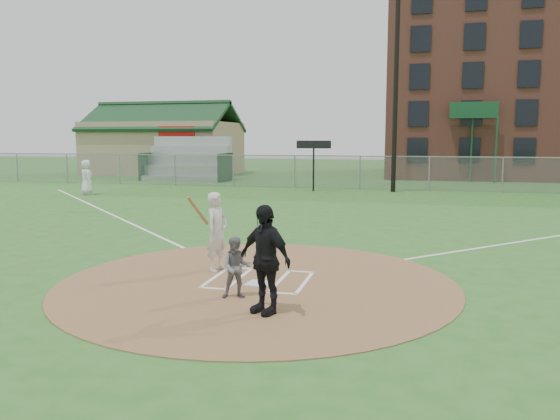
% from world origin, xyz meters
% --- Properties ---
extents(ground, '(140.00, 140.00, 0.00)m').
position_xyz_m(ground, '(0.00, 0.00, 0.00)').
color(ground, '#2B6221').
rests_on(ground, ground).
extents(dirt_circle, '(8.40, 8.40, 0.02)m').
position_xyz_m(dirt_circle, '(0.00, 0.00, 0.01)').
color(dirt_circle, olive).
rests_on(dirt_circle, ground).
extents(home_plate, '(0.54, 0.54, 0.03)m').
position_xyz_m(home_plate, '(0.09, -0.23, 0.04)').
color(home_plate, silver).
rests_on(home_plate, dirt_circle).
extents(foul_line_third, '(17.04, 17.04, 0.01)m').
position_xyz_m(foul_line_third, '(-9.00, 9.00, 0.01)').
color(foul_line_third, white).
rests_on(foul_line_third, ground).
extents(catcher, '(0.69, 0.61, 1.18)m').
position_xyz_m(catcher, '(-0.06, -1.22, 0.61)').
color(catcher, slate).
rests_on(catcher, dirt_circle).
extents(umpire, '(1.20, 0.93, 1.90)m').
position_xyz_m(umpire, '(0.71, -1.97, 0.97)').
color(umpire, black).
rests_on(umpire, dirt_circle).
extents(ondeck_player, '(1.08, 1.08, 1.89)m').
position_xyz_m(ondeck_player, '(-14.14, 15.36, 0.95)').
color(ondeck_player, silver).
rests_on(ondeck_player, ground).
extents(batters_boxes, '(2.08, 1.88, 0.01)m').
position_xyz_m(batters_boxes, '(0.00, 0.15, 0.03)').
color(batters_boxes, white).
rests_on(batters_boxes, dirt_circle).
extents(batter_at_plate, '(0.76, 1.06, 1.81)m').
position_xyz_m(batter_at_plate, '(-1.18, 0.75, 0.93)').
color(batter_at_plate, silver).
rests_on(batter_at_plate, dirt_circle).
extents(outfield_fence, '(56.08, 0.08, 2.03)m').
position_xyz_m(outfield_fence, '(0.00, 22.00, 1.02)').
color(outfield_fence, slate).
rests_on(outfield_fence, ground).
extents(bleachers, '(6.08, 3.20, 3.20)m').
position_xyz_m(bleachers, '(-13.00, 26.20, 1.59)').
color(bleachers, '#B7BABF').
rests_on(bleachers, ground).
extents(clubhouse, '(12.20, 8.71, 6.23)m').
position_xyz_m(clubhouse, '(-18.00, 32.99, 2.39)').
color(clubhouse, tan).
rests_on(clubhouse, ground).
extents(light_pole, '(1.20, 0.30, 12.22)m').
position_xyz_m(light_pole, '(2.00, 21.00, 6.61)').
color(light_pole, black).
rests_on(light_pole, ground).
extents(scoreboard_sign, '(2.00, 0.10, 2.93)m').
position_xyz_m(scoreboard_sign, '(-2.50, 20.20, 2.39)').
color(scoreboard_sign, black).
rests_on(scoreboard_sign, ground).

